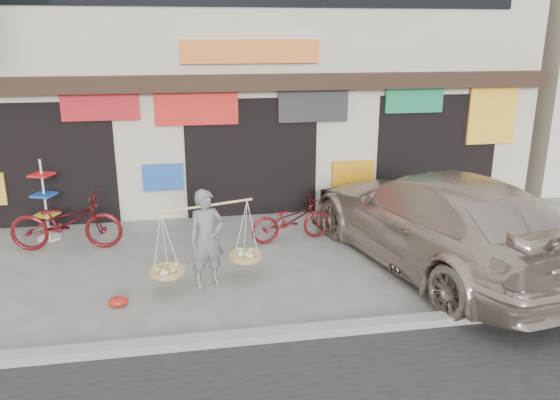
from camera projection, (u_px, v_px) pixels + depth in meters
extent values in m
plane|color=gray|center=(278.00, 276.00, 9.53)|extent=(70.00, 70.00, 0.00)
cube|color=gray|center=(302.00, 332.00, 7.63)|extent=(70.00, 0.25, 0.12)
cube|color=beige|center=(237.00, 56.00, 14.64)|extent=(14.00, 6.00, 7.00)
cube|color=black|center=(251.00, 83.00, 11.80)|extent=(14.00, 0.35, 0.35)
cube|color=black|center=(46.00, 163.00, 11.93)|extent=(3.00, 0.60, 2.70)
cube|color=black|center=(250.00, 156.00, 12.67)|extent=(3.00, 0.60, 2.70)
cube|color=black|center=(432.00, 149.00, 13.42)|extent=(3.00, 0.60, 2.70)
cube|color=red|center=(100.00, 106.00, 11.47)|extent=(1.60, 0.08, 0.60)
cube|color=red|center=(197.00, 109.00, 11.83)|extent=(1.80, 0.08, 0.70)
cube|color=#292929|center=(313.00, 106.00, 12.26)|extent=(1.60, 0.08, 0.70)
cube|color=#187F4D|center=(414.00, 100.00, 12.63)|extent=(1.40, 0.08, 0.60)
cube|color=yellow|center=(492.00, 115.00, 13.07)|extent=(1.20, 0.08, 1.40)
cube|color=#2451A2|center=(163.00, 177.00, 12.13)|extent=(0.90, 0.08, 0.60)
cube|color=orange|center=(353.00, 173.00, 12.89)|extent=(1.00, 0.08, 0.60)
cube|color=orange|center=(251.00, 51.00, 11.68)|extent=(3.00, 0.08, 0.50)
imported|color=slate|center=(207.00, 239.00, 8.96)|extent=(0.70, 0.56, 1.66)
cylinder|color=#D6BD78|center=(205.00, 206.00, 8.80)|extent=(1.59, 0.53, 0.04)
cylinder|color=tan|center=(167.00, 272.00, 8.79)|extent=(0.56, 0.56, 0.07)
ellipsoid|color=#A5BF66|center=(167.00, 268.00, 8.77)|extent=(0.39, 0.39, 0.10)
cylinder|color=tan|center=(246.00, 257.00, 9.39)|extent=(0.56, 0.56, 0.07)
ellipsoid|color=#A5BF66|center=(245.00, 253.00, 9.38)|extent=(0.39, 0.39, 0.10)
imported|color=#560E13|center=(66.00, 222.00, 10.60)|extent=(2.17, 0.89, 1.12)
imported|color=#590F13|center=(291.00, 220.00, 11.07)|extent=(1.77, 0.90, 0.89)
imported|color=#AE9F8C|center=(436.00, 220.00, 9.77)|extent=(3.71, 6.38, 1.74)
cube|color=black|center=(355.00, 195.00, 12.37)|extent=(1.68, 0.48, 0.45)
cube|color=silver|center=(353.00, 199.00, 12.46)|extent=(0.44, 0.12, 0.12)
cylinder|color=silver|center=(50.00, 237.00, 11.29)|extent=(0.46, 0.46, 0.04)
cylinder|color=silver|center=(45.00, 200.00, 11.05)|extent=(0.04, 0.04, 1.68)
cube|color=yellow|center=(47.00, 214.00, 11.14)|extent=(0.51, 0.51, 0.04)
cube|color=#194CB2|center=(44.00, 195.00, 11.02)|extent=(0.51, 0.51, 0.04)
cube|color=red|center=(42.00, 175.00, 10.90)|extent=(0.51, 0.51, 0.04)
ellipsoid|color=red|center=(118.00, 302.00, 8.47)|extent=(0.31, 0.25, 0.14)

